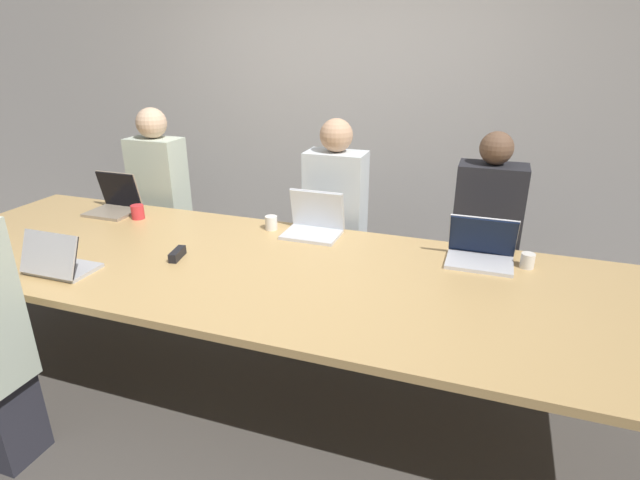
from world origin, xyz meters
The scene contains 14 objects.
ground_plane centered at (0.00, 0.00, 0.00)m, with size 24.00×24.00×0.00m, color #4C4742.
curtain_wall centered at (0.00, 1.79, 1.40)m, with size 12.00×0.06×2.80m.
conference_table centered at (0.00, 0.00, 0.72)m, with size 4.15×1.36×0.77m.
laptop_far_right centered at (1.15, 0.44, 0.85)m, with size 0.36×0.27×0.26m.
person_far_right centered at (1.17, 0.86, 0.69)m, with size 0.40×0.24×1.42m.
cup_far_right centered at (1.40, 0.44, 0.82)m, with size 0.07×0.07×0.08m.
laptop_far_left centered at (-1.33, 0.49, 0.85)m, with size 0.32×0.27×0.28m.
person_far_left centered at (-1.27, 0.92, 0.71)m, with size 0.40×0.24×1.45m.
cup_far_left centered at (-1.08, 0.42, 0.82)m, with size 0.09×0.09×0.10m.
laptop_far_center centered at (0.15, 0.55, 0.85)m, with size 0.35×0.27×0.27m.
person_far_center centered at (0.18, 0.90, 0.70)m, with size 0.40×0.24×1.44m.
cup_far_center centered at (-0.14, 0.53, 0.82)m, with size 0.08×0.08×0.09m.
laptop_near_left centered at (-0.92, -0.44, 0.84)m, with size 0.34×0.23×0.23m.
stapler centered at (-0.44, -0.07, 0.80)m, with size 0.07×0.16×0.05m.
Camera 1 is at (1.15, -2.21, 1.91)m, focal length 28.00 mm.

